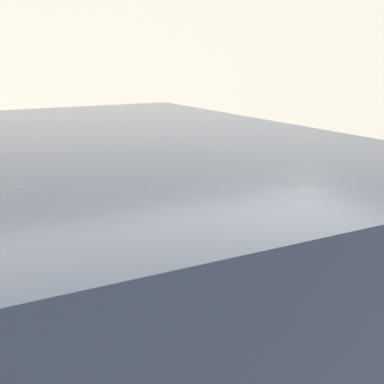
{
  "coord_description": "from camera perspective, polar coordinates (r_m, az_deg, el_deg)",
  "views": [
    {
      "loc": [
        -1.18,
        -1.61,
        2.0
      ],
      "look_at": [
        0.27,
        1.17,
        1.18
      ],
      "focal_mm": 50.0,
      "sensor_mm": 36.0,
      "label": 1
    }
  ],
  "objects": [
    {
      "name": "sidewalk",
      "position": [
        4.44,
        -9.53,
        -11.51
      ],
      "size": [
        24.0,
        2.8,
        0.11
      ],
      "color": "#9E9B96",
      "rests_on": "ground_plane"
    },
    {
      "name": "parking_meter",
      "position": [
        3.24,
        0.0,
        -0.44
      ],
      "size": [
        0.21,
        0.14,
        1.51
      ],
      "color": "gray",
      "rests_on": "sidewalk"
    }
  ]
}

